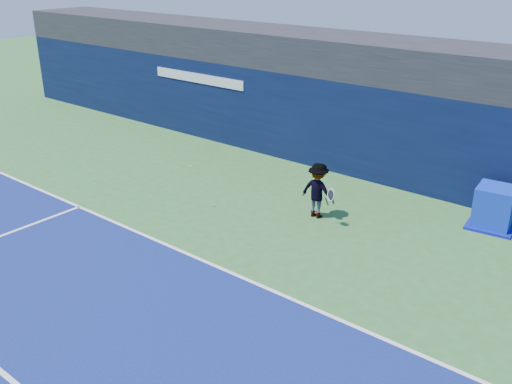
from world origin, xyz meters
TOP-DOWN VIEW (x-y plane):
  - ground at (0.00, 0.00)m, footprint 80.00×80.00m
  - baseline at (0.00, 3.00)m, footprint 24.00×0.10m
  - service_line at (0.00, -2.00)m, footprint 24.00×0.10m
  - stadium_band at (0.00, 11.50)m, footprint 36.00×3.00m
  - back_wall_assembly at (-0.00, 10.50)m, footprint 36.00×1.03m
  - equipment_cart at (4.55, 9.16)m, footprint 1.29×1.29m
  - tennis_player at (0.61, 6.77)m, footprint 1.24×0.68m
  - tennis_ball at (-2.40, 4.97)m, footprint 0.06×0.06m

SIDE VIEW (x-z plane):
  - ground at x=0.00m, z-range 0.00..0.00m
  - baseline at x=0.00m, z-range 0.01..0.01m
  - service_line at x=0.00m, z-range 0.01..0.01m
  - equipment_cart at x=4.55m, z-range -0.05..1.07m
  - tennis_player at x=0.61m, z-range 0.00..1.54m
  - tennis_ball at x=-2.40m, z-range 1.25..1.31m
  - back_wall_assembly at x=0.00m, z-range 0.00..3.00m
  - stadium_band at x=0.00m, z-range 3.00..4.20m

